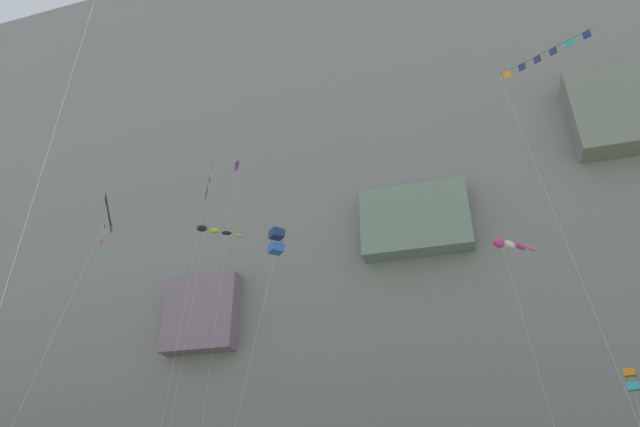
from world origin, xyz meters
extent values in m
cube|color=gray|center=(0.00, 60.48, 41.50)|extent=(180.00, 22.86, 83.00)
cube|color=gray|center=(-23.79, 49.21, 21.99)|extent=(8.28, 4.36, 8.23)
cube|color=gray|center=(0.00, 48.09, 29.84)|extent=(11.16, 2.80, 7.56)
ellipsoid|color=black|center=(-17.18, 34.82, 24.96)|extent=(1.10, 0.97, 0.65)
ellipsoid|color=#8CCC33|center=(-16.26, 35.38, 24.87)|extent=(1.03, 0.88, 0.54)
ellipsoid|color=black|center=(-15.33, 35.93, 24.78)|extent=(0.97, 0.78, 0.44)
ellipsoid|color=#8CCC33|center=(-14.41, 36.49, 24.70)|extent=(0.91, 0.69, 0.33)
cylinder|color=silver|center=(-16.96, 33.77, 12.46)|extent=(0.14, 2.45, 24.67)
cylinder|color=black|center=(-16.58, 34.01, 29.15)|extent=(3.72, 5.68, 0.03)
cube|color=green|center=(-18.17, 36.44, 28.85)|extent=(0.34, 0.46, 0.55)
cube|color=black|center=(-17.64, 35.63, 28.85)|extent=(0.32, 0.45, 0.55)
cube|color=black|center=(-17.11, 34.82, 28.85)|extent=(0.31, 0.44, 0.55)
cube|color=green|center=(-16.58, 34.01, 28.85)|extent=(0.32, 0.44, 0.55)
cube|color=navy|center=(-16.05, 33.20, 28.85)|extent=(0.34, 0.46, 0.55)
cube|color=white|center=(-15.53, 32.40, 28.85)|extent=(0.33, 0.45, 0.55)
cube|color=red|center=(-15.00, 31.59, 28.85)|extent=(0.31, 0.44, 0.55)
cylinder|color=silver|center=(-16.96, 32.88, 14.64)|extent=(2.97, 7.94, 29.04)
cylinder|color=black|center=(11.36, 27.25, 30.35)|extent=(5.76, 2.81, 0.03)
cube|color=orange|center=(8.97, 28.42, 30.06)|extent=(0.46, 0.28, 0.53)
cube|color=navy|center=(9.93, 27.95, 30.06)|extent=(0.45, 0.25, 0.53)
cube|color=navy|center=(10.88, 27.49, 30.06)|extent=(0.45, 0.25, 0.53)
cube|color=navy|center=(11.84, 27.02, 30.06)|extent=(0.45, 0.25, 0.53)
cube|color=teal|center=(12.80, 26.56, 30.06)|extent=(0.46, 0.27, 0.53)
cube|color=navy|center=(13.76, 26.09, 30.06)|extent=(0.46, 0.27, 0.53)
cylinder|color=silver|center=(9.64, 25.59, 15.23)|extent=(2.33, 6.14, 30.23)
cube|color=orange|center=(13.51, 36.78, 11.24)|extent=(0.84, 0.84, 0.47)
cube|color=#38B2D1|center=(13.51, 36.78, 10.38)|extent=(0.84, 0.84, 0.47)
cylinder|color=black|center=(13.81, 36.78, 10.81)|extent=(0.02, 0.02, 1.27)
cylinder|color=black|center=(13.20, 36.78, 10.81)|extent=(0.02, 0.02, 1.27)
cylinder|color=silver|center=(-12.15, 12.75, 15.68)|extent=(2.83, 2.85, 31.12)
cube|color=navy|center=(-7.01, 26.81, 19.19)|extent=(1.13, 1.13, 0.56)
cube|color=blue|center=(-7.01, 26.81, 18.15)|extent=(1.13, 1.13, 0.56)
cylinder|color=black|center=(-6.65, 26.81, 18.67)|extent=(0.03, 0.03, 1.51)
cylinder|color=black|center=(-7.38, 26.81, 18.67)|extent=(0.03, 0.03, 1.51)
cylinder|color=silver|center=(-7.52, 24.34, 9.00)|extent=(1.02, 4.94, 17.76)
ellipsoid|color=#CC3399|center=(6.44, 28.28, 17.42)|extent=(1.02, 1.06, 0.67)
ellipsoid|color=white|center=(7.11, 29.06, 17.57)|extent=(0.93, 0.98, 0.57)
ellipsoid|color=#CC3399|center=(7.77, 29.85, 17.71)|extent=(0.84, 0.91, 0.47)
ellipsoid|color=pink|center=(8.44, 30.64, 17.86)|extent=(0.76, 0.83, 0.37)
cylinder|color=silver|center=(7.27, 27.22, 8.72)|extent=(1.28, 2.60, 17.21)
cube|color=purple|center=(-15.42, 36.93, 32.52)|extent=(0.39, 1.49, 1.48)
cylinder|color=black|center=(-15.42, 36.93, 32.52)|extent=(0.37, 0.21, 1.20)
cube|color=pink|center=(-15.46, 36.93, 31.96)|extent=(0.08, 0.17, 0.09)
cube|color=orange|center=(-15.42, 36.93, 31.64)|extent=(0.07, 0.18, 0.09)
cube|color=teal|center=(-15.38, 36.93, 31.33)|extent=(0.12, 0.16, 0.09)
cube|color=red|center=(-15.41, 36.93, 31.02)|extent=(0.10, 0.16, 0.09)
cube|color=teal|center=(-15.39, 36.93, 30.70)|extent=(0.08, 0.17, 0.09)
cylinder|color=silver|center=(-15.14, 35.14, 16.23)|extent=(0.58, 3.60, 32.21)
cube|color=black|center=(-16.00, 21.66, 19.46)|extent=(1.21, 2.28, 2.41)
cylinder|color=black|center=(-16.00, 21.66, 19.46)|extent=(0.62, 0.65, 1.92)
cube|color=red|center=(-16.05, 21.66, 18.53)|extent=(0.18, 0.27, 0.15)
cube|color=white|center=(-15.97, 21.66, 18.00)|extent=(0.21, 0.25, 0.15)
cube|color=red|center=(-16.05, 21.66, 17.48)|extent=(0.27, 0.18, 0.15)
cube|color=#38B2D1|center=(-16.03, 21.66, 16.96)|extent=(0.22, 0.25, 0.15)
cube|color=#38B2D1|center=(-15.97, 21.66, 16.44)|extent=(0.22, 0.24, 0.15)
cylinder|color=silver|center=(-16.99, 20.20, 9.63)|extent=(2.00, 2.94, 19.03)
camera|label=1|loc=(4.38, -2.01, 3.88)|focal=30.00mm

